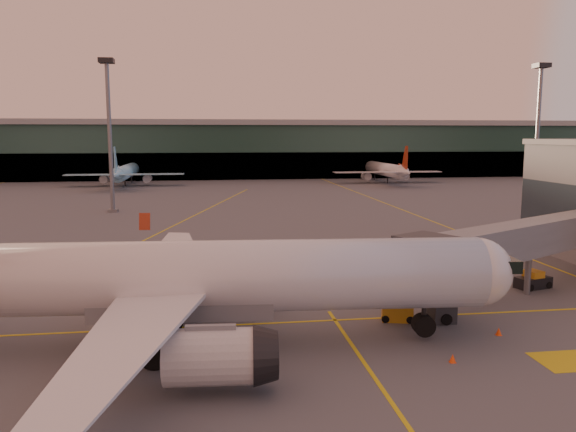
{
  "coord_description": "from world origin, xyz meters",
  "views": [
    {
      "loc": [
        -3.68,
        -32.45,
        13.0
      ],
      "look_at": [
        4.12,
        22.52,
        5.0
      ],
      "focal_mm": 35.0,
      "sensor_mm": 36.0,
      "label": 1
    }
  ],
  "objects": [
    {
      "name": "ground",
      "position": [
        0.0,
        0.0,
        0.0
      ],
      "size": [
        600.0,
        600.0,
        0.0
      ],
      "primitive_type": "plane",
      "color": "#4C4F54",
      "rests_on": "ground"
    },
    {
      "name": "taxi_markings",
      "position": [
        -7.32,
        44.49,
        0.01
      ],
      "size": [
        100.12,
        173.0,
        0.01
      ],
      "color": "gold",
      "rests_on": "ground"
    },
    {
      "name": "terminal",
      "position": [
        0.0,
        141.79,
        8.76
      ],
      "size": [
        400.0,
        20.0,
        17.6
      ],
      "color": "#19382D",
      "rests_on": "ground"
    },
    {
      "name": "mast_west_near",
      "position": [
        -20.0,
        66.0,
        14.86
      ],
      "size": [
        2.4,
        2.4,
        25.6
      ],
      "color": "slate",
      "rests_on": "ground"
    },
    {
      "name": "mast_east_near",
      "position": [
        55.0,
        62.0,
        14.86
      ],
      "size": [
        2.4,
        2.4,
        25.6
      ],
      "color": "slate",
      "rests_on": "ground"
    },
    {
      "name": "distant_aircraft_row",
      "position": [
        -21.0,
        118.0,
        0.0
      ],
      "size": [
        290.0,
        34.0,
        13.0
      ],
      "color": "#8FD4EF",
      "rests_on": "ground"
    },
    {
      "name": "main_airplane",
      "position": [
        -5.57,
        1.53,
        4.19
      ],
      "size": [
        42.76,
        38.55,
        12.9
      ],
      "rotation": [
        0.0,
        0.0,
        -0.07
      ],
      "color": "silver",
      "rests_on": "ground"
    },
    {
      "name": "jet_bridge",
      "position": [
        23.57,
        10.14,
        4.42
      ],
      "size": [
        27.62,
        17.3,
        6.23
      ],
      "color": "slate",
      "rests_on": "ground"
    },
    {
      "name": "catering_truck",
      "position": [
        -5.26,
        9.87,
        2.33
      ],
      "size": [
        5.71,
        3.62,
        4.11
      ],
      "rotation": [
        0.0,
        0.0,
        -0.27
      ],
      "color": "#B02B19",
      "rests_on": "ground"
    },
    {
      "name": "gpu_cart",
      "position": [
        9.34,
        4.32,
        0.62
      ],
      "size": [
        2.43,
        1.79,
        1.28
      ],
      "rotation": [
        0.0,
        0.0,
        -0.24
      ],
      "color": "orange",
      "rests_on": "ground"
    },
    {
      "name": "pushback_tug",
      "position": [
        23.75,
        10.95,
        0.62
      ],
      "size": [
        3.3,
        2.36,
        1.53
      ],
      "rotation": [
        0.0,
        0.0,
        0.29
      ],
      "color": "black",
      "rests_on": "ground"
    },
    {
      "name": "cone_nose",
      "position": [
        14.98,
        0.58,
        0.25
      ],
      "size": [
        0.4,
        0.4,
        0.51
      ],
      "color": "#FF4A0D",
      "rests_on": "ground"
    },
    {
      "name": "cone_wing_left",
      "position": [
        -5.58,
        19.57,
        0.24
      ],
      "size": [
        0.39,
        0.39,
        0.5
      ],
      "color": "#FF4A0D",
      "rests_on": "ground"
    },
    {
      "name": "cone_fwd",
      "position": [
        10.07,
        -3.23,
        0.24
      ],
      "size": [
        0.4,
        0.4,
        0.51
      ],
      "color": "#FF4A0D",
      "rests_on": "ground"
    }
  ]
}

